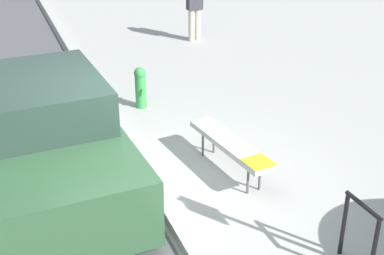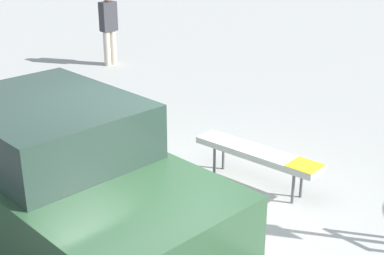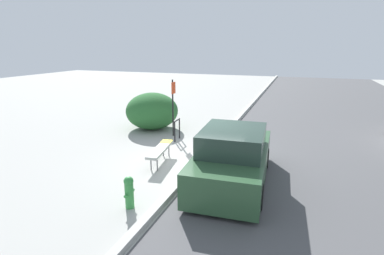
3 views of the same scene
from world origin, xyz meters
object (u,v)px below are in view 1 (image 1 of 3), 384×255
(fire_hydrant, at_px, (141,86))
(parked_car_near, at_px, (47,140))
(bench, at_px, (231,145))
(bike_rack, at_px, (360,229))
(pedestrian, at_px, (195,5))

(fire_hydrant, xyz_separation_m, parked_car_near, (2.11, -1.90, 0.27))
(bench, bearing_deg, bike_rack, 2.25)
(fire_hydrant, bearing_deg, bench, 11.06)
(pedestrian, distance_m, parked_car_near, 7.21)
(bench, height_order, pedestrian, pedestrian)
(pedestrian, bearing_deg, parked_car_near, -131.67)
(parked_car_near, bearing_deg, fire_hydrant, 134.85)
(fire_hydrant, bearing_deg, pedestrian, 145.76)
(parked_car_near, bearing_deg, pedestrian, 139.53)
(bench, relative_size, bike_rack, 2.13)
(fire_hydrant, xyz_separation_m, pedestrian, (-3.62, 2.46, 0.49))
(fire_hydrant, bearing_deg, bike_rack, 10.50)
(fire_hydrant, height_order, pedestrian, pedestrian)
(fire_hydrant, distance_m, pedestrian, 4.41)
(bench, bearing_deg, parked_car_near, -111.68)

